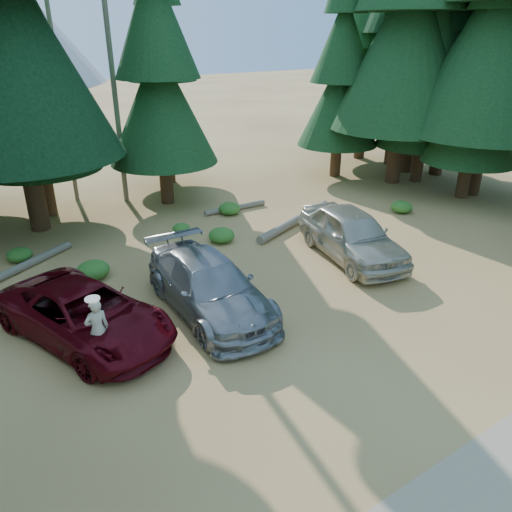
# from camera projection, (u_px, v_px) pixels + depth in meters

# --- Properties ---
(ground) EXTENTS (160.00, 160.00, 0.00)m
(ground) POSITION_uv_depth(u_px,v_px,m) (290.00, 346.00, 13.34)
(ground) COLOR olive
(ground) RESTS_ON ground
(forest_belt_north) EXTENTS (36.00, 7.00, 22.00)m
(forest_belt_north) POSITION_uv_depth(u_px,v_px,m) (108.00, 201.00, 24.72)
(forest_belt_north) COLOR black
(forest_belt_north) RESTS_ON ground
(forest_belt_east) EXTENTS (6.00, 22.00, 22.00)m
(forest_belt_east) POSITION_uv_depth(u_px,v_px,m) (495.00, 204.00, 24.17)
(forest_belt_east) COLOR black
(forest_belt_east) RESTS_ON ground
(snag_front) EXTENTS (0.24, 0.24, 12.00)m
(snag_front) POSITION_uv_depth(u_px,v_px,m) (112.00, 72.00, 22.26)
(snag_front) COLOR #6D6857
(snag_front) RESTS_ON ground
(snag_back) EXTENTS (0.20, 0.20, 10.00)m
(snag_back) POSITION_uv_depth(u_px,v_px,m) (61.00, 95.00, 22.81)
(snag_back) COLOR #6D6857
(snag_back) RESTS_ON ground
(red_pickup) EXTENTS (4.22, 6.02, 1.52)m
(red_pickup) POSITION_uv_depth(u_px,v_px,m) (85.00, 314.00, 13.39)
(red_pickup) COLOR #580710
(red_pickup) RESTS_ON ground
(silver_minivan_center) EXTENTS (2.57, 5.76, 1.64)m
(silver_minivan_center) POSITION_uv_depth(u_px,v_px,m) (209.00, 286.00, 14.71)
(silver_minivan_center) COLOR gray
(silver_minivan_center) RESTS_ON ground
(silver_minivan_right) EXTENTS (3.26, 5.68, 1.82)m
(silver_minivan_right) POSITION_uv_depth(u_px,v_px,m) (352.00, 234.00, 18.23)
(silver_minivan_right) COLOR #BAB6A6
(silver_minivan_right) RESTS_ON ground
(frisbee_player) EXTENTS (0.60, 0.43, 1.65)m
(frisbee_player) POSITION_uv_depth(u_px,v_px,m) (97.00, 329.00, 12.09)
(frisbee_player) COLOR beige
(frisbee_player) RESTS_ON ground
(log_left) EXTENTS (3.57, 2.29, 0.29)m
(log_left) POSITION_uv_depth(u_px,v_px,m) (27.00, 264.00, 17.66)
(log_left) COLOR #6D6857
(log_left) RESTS_ON ground
(log_mid) EXTENTS (3.14, 0.39, 0.26)m
(log_mid) POSITION_uv_depth(u_px,v_px,m) (235.00, 208.00, 23.33)
(log_mid) COLOR #6D6857
(log_mid) RESTS_ON ground
(log_right) EXTENTS (5.26, 2.39, 0.35)m
(log_right) POSITION_uv_depth(u_px,v_px,m) (296.00, 220.00, 21.65)
(log_right) COLOR #6D6857
(log_right) RESTS_ON ground
(shrub_left) EXTENTS (0.90, 0.90, 0.50)m
(shrub_left) POSITION_uv_depth(u_px,v_px,m) (20.00, 255.00, 18.17)
(shrub_left) COLOR #2C611D
(shrub_left) RESTS_ON ground
(shrub_center_left) EXTENTS (1.10, 1.10, 0.61)m
(shrub_center_left) POSITION_uv_depth(u_px,v_px,m) (93.00, 270.00, 16.91)
(shrub_center_left) COLOR #2C611D
(shrub_center_left) RESTS_ON ground
(shrub_center_right) EXTENTS (0.74, 0.74, 0.41)m
(shrub_center_right) POSITION_uv_depth(u_px,v_px,m) (181.00, 228.00, 20.71)
(shrub_center_right) COLOR #2C611D
(shrub_center_right) RESTS_ON ground
(shrub_right) EXTENTS (1.04, 1.04, 0.57)m
(shrub_right) POSITION_uv_depth(u_px,v_px,m) (221.00, 235.00, 19.81)
(shrub_right) COLOR #2C611D
(shrub_right) RESTS_ON ground
(shrub_far_right) EXTENTS (0.99, 0.99, 0.54)m
(shrub_far_right) POSITION_uv_depth(u_px,v_px,m) (229.00, 208.00, 22.81)
(shrub_far_right) COLOR #2C611D
(shrub_far_right) RESTS_ON ground
(shrub_edge_east) EXTENTS (0.98, 0.98, 0.54)m
(shrub_edge_east) POSITION_uv_depth(u_px,v_px,m) (402.00, 207.00, 23.03)
(shrub_edge_east) COLOR #2C611D
(shrub_edge_east) RESTS_ON ground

